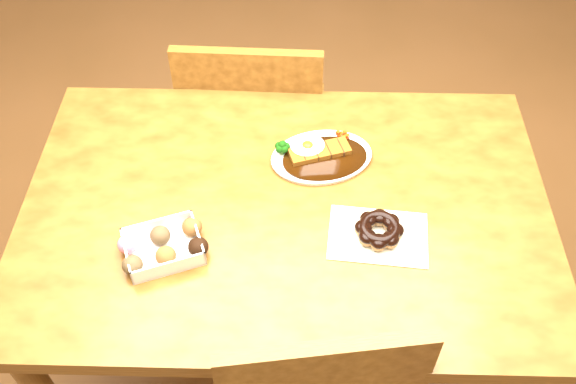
{
  "coord_description": "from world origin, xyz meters",
  "views": [
    {
      "loc": [
        0.03,
        -0.93,
        1.87
      ],
      "look_at": [
        0.0,
        -0.01,
        0.81
      ],
      "focal_mm": 40.0,
      "sensor_mm": 36.0,
      "label": 1
    }
  ],
  "objects_px": {
    "donut_box": "(163,246)",
    "pon_de_ring": "(379,230)",
    "chair_far": "(256,129)",
    "table": "(286,232)",
    "katsu_curry_plate": "(320,155)"
  },
  "relations": [
    {
      "from": "donut_box",
      "to": "chair_far",
      "type": "bearing_deg",
      "value": 77.69
    },
    {
      "from": "katsu_curry_plate",
      "to": "pon_de_ring",
      "type": "height_order",
      "value": "katsu_curry_plate"
    },
    {
      "from": "chair_far",
      "to": "pon_de_ring",
      "type": "distance_m",
      "value": 0.75
    },
    {
      "from": "pon_de_ring",
      "to": "chair_far",
      "type": "bearing_deg",
      "value": 116.82
    },
    {
      "from": "table",
      "to": "chair_far",
      "type": "distance_m",
      "value": 0.57
    },
    {
      "from": "chair_far",
      "to": "donut_box",
      "type": "height_order",
      "value": "chair_far"
    },
    {
      "from": "katsu_curry_plate",
      "to": "donut_box",
      "type": "distance_m",
      "value": 0.44
    },
    {
      "from": "table",
      "to": "donut_box",
      "type": "height_order",
      "value": "donut_box"
    },
    {
      "from": "donut_box",
      "to": "pon_de_ring",
      "type": "xyz_separation_m",
      "value": [
        0.46,
        0.05,
        -0.0
      ]
    },
    {
      "from": "katsu_curry_plate",
      "to": "donut_box",
      "type": "bearing_deg",
      "value": -139.21
    },
    {
      "from": "chair_far",
      "to": "katsu_curry_plate",
      "type": "xyz_separation_m",
      "value": [
        0.19,
        -0.38,
        0.28
      ]
    },
    {
      "from": "katsu_curry_plate",
      "to": "pon_de_ring",
      "type": "xyz_separation_m",
      "value": [
        0.13,
        -0.23,
        0.01
      ]
    },
    {
      "from": "donut_box",
      "to": "pon_de_ring",
      "type": "relative_size",
      "value": 0.85
    },
    {
      "from": "table",
      "to": "pon_de_ring",
      "type": "bearing_deg",
      "value": -22.25
    },
    {
      "from": "chair_far",
      "to": "pon_de_ring",
      "type": "relative_size",
      "value": 3.82
    }
  ]
}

